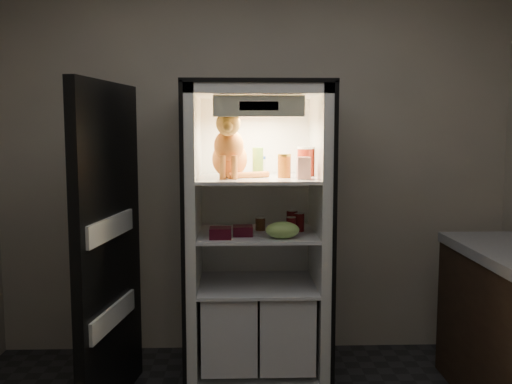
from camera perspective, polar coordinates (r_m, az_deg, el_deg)
room_shell at (r=2.22m, az=1.35°, el=7.02°), size 3.60×3.60×3.60m
refrigerator at (r=3.70m, az=0.07°, el=-6.15°), size 0.90×0.72×1.88m
fridge_door at (r=3.33m, az=-14.49°, el=-5.60°), size 0.20×0.87×1.85m
tabby_cat at (r=3.52m, az=-2.67°, el=4.12°), size 0.36×0.42×0.44m
parmesan_shaker at (r=3.62m, az=0.19°, el=3.03°), size 0.07×0.07×0.18m
mayo_tub at (r=3.73m, az=0.31°, el=2.66°), size 0.09×0.09×0.12m
salsa_jar at (r=3.53m, az=2.84°, el=2.63°), size 0.08×0.08×0.15m
pepper_jar at (r=3.66m, az=4.99°, el=3.08°), size 0.11×0.11×0.19m
cream_carton at (r=3.44m, az=4.78°, el=2.40°), size 0.08×0.08×0.13m
soda_can_a at (r=3.67m, az=3.62°, el=-2.85°), size 0.07×0.07×0.13m
soda_can_b at (r=3.65m, az=4.35°, el=-3.01°), size 0.06×0.06×0.12m
soda_can_c at (r=3.53m, az=3.52°, el=-3.39°), size 0.06×0.06×0.11m
condiment_jar at (r=3.67m, az=0.44°, el=-3.16°), size 0.07×0.07×0.09m
grape_bag at (r=3.41m, az=2.66°, el=-3.82°), size 0.20×0.15×0.10m
berry_box_left at (r=3.42m, az=-3.57°, el=-4.11°), size 0.13×0.13×0.06m
berry_box_right at (r=3.50m, az=-1.33°, el=-3.89°), size 0.12×0.12×0.06m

